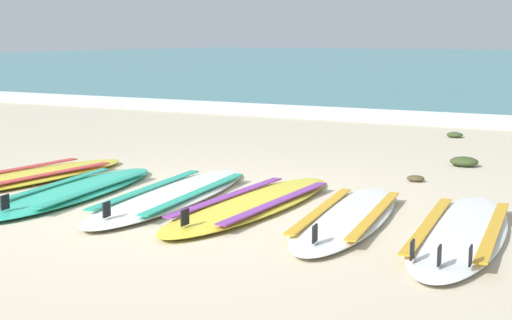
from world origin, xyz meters
TOP-DOWN VIEW (x-y plane):
  - ground_plane at (0.00, 0.00)m, footprint 80.00×80.00m
  - wave_foam_strip at (0.00, 6.92)m, footprint 80.00×1.03m
  - surfboard_0 at (-1.91, 0.20)m, footprint 0.88×2.60m
  - surfboard_1 at (-1.06, -0.00)m, footprint 0.88×2.38m
  - surfboard_2 at (-0.24, 0.24)m, footprint 0.90×2.57m
  - surfboard_3 at (0.50, 0.27)m, footprint 0.64×2.43m
  - surfboard_4 at (1.32, 0.21)m, footprint 0.85×2.28m
  - surfboard_5 at (2.15, 0.15)m, footprint 0.83×2.41m
  - seaweed_clump_near_shoreline at (1.52, 2.99)m, footprint 0.29×0.23m
  - seaweed_clump_mid_sand at (1.32, 1.95)m, footprint 0.17×0.13m
  - seaweed_clump_by_the_boards at (0.90, 5.20)m, footprint 0.21×0.17m

SIDE VIEW (x-z plane):
  - ground_plane at x=0.00m, z-range 0.00..0.00m
  - seaweed_clump_mid_sand at x=1.32m, z-range 0.00..0.06m
  - surfboard_0 at x=-1.91m, z-range -0.05..0.13m
  - surfboard_2 at x=-0.24m, z-range -0.05..0.13m
  - surfboard_3 at x=0.50m, z-range -0.05..0.13m
  - surfboard_1 at x=-1.06m, z-range -0.05..0.13m
  - surfboard_4 at x=1.32m, z-range -0.05..0.13m
  - surfboard_5 at x=2.15m, z-range -0.05..0.13m
  - seaweed_clump_by_the_boards at x=0.90m, z-range 0.00..0.07m
  - seaweed_clump_near_shoreline at x=1.52m, z-range 0.00..0.10m
  - wave_foam_strip at x=0.00m, z-range 0.00..0.11m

